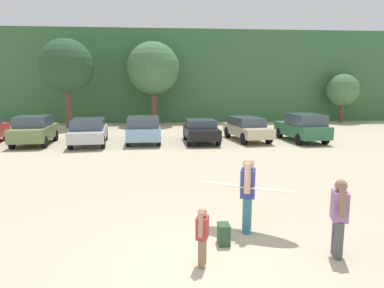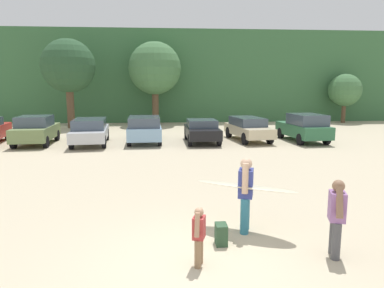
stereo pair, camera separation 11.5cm
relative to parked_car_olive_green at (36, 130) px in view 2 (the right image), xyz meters
name	(u,v)px [view 2 (the right image)]	position (x,y,z in m)	size (l,w,h in m)	color
ground_plane	(196,263)	(7.98, -14.65, -0.85)	(120.00, 120.00, 0.00)	#C1B293
hillside_ridge	(169,78)	(7.98, 18.09, 3.38)	(108.00, 12.00, 8.48)	#38663D
tree_right	(68,66)	(-0.14, 8.41, 4.04)	(4.22, 4.22, 7.05)	brown
tree_ridge_back	(155,69)	(6.63, 10.22, 3.97)	(4.49, 4.49, 7.10)	brown
tree_left	(345,90)	(23.88, 10.67, 2.11)	(2.95, 2.95, 4.45)	brown
parked_car_olive_green	(36,130)	(0.00, 0.00, 0.00)	(2.13, 4.14, 1.66)	#6B7F4C
parked_car_silver	(90,130)	(3.11, -0.18, -0.04)	(2.36, 4.89, 1.49)	silver
parked_car_sky_blue	(144,129)	(6.21, 0.31, -0.02)	(2.12, 4.83, 1.60)	#84ADD1
parked_car_black	(202,130)	(9.62, -0.01, -0.11)	(1.92, 3.97, 1.38)	black
parked_car_champagne	(248,128)	(12.55, 0.55, -0.06)	(2.33, 4.64, 1.44)	beige
parked_car_forest_green	(304,127)	(15.84, -0.13, 0.03)	(2.12, 4.38, 1.70)	#2D6642
person_adult	(246,190)	(9.25, -13.21, 0.13)	(0.43, 0.71, 1.74)	teal
person_child	(199,233)	(8.03, -14.72, -0.22)	(0.28, 0.47, 1.13)	#8C6B4C
person_companion	(337,214)	(10.74, -14.56, 0.02)	(0.39, 0.72, 1.56)	#4C4C51
surfboard_cream	(245,186)	(9.25, -13.15, 0.20)	(2.41, 1.78, 0.17)	beige
backpack_dropped	(221,234)	(8.59, -13.86, -0.63)	(0.24, 0.34, 0.45)	#2D4C33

